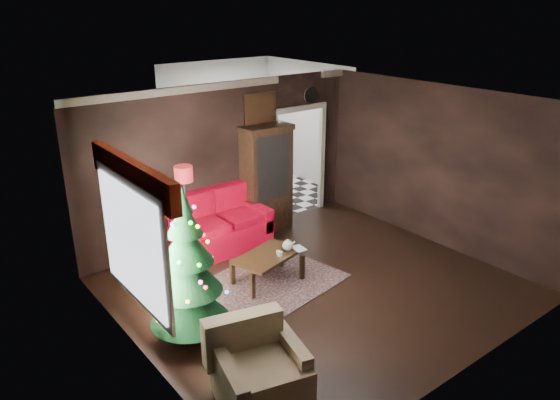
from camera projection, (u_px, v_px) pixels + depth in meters
floor at (316, 287)px, 8.04m from camera, size 5.50×5.50×0.00m
ceiling at (321, 103)px, 7.05m from camera, size 5.50×5.50×0.00m
wall_back at (225, 162)px, 9.39m from camera, size 5.50×0.00×5.50m
wall_front at (474, 267)px, 5.70m from camera, size 5.50×0.00×5.50m
wall_left at (137, 255)px, 5.96m from camera, size 0.00×5.50×5.50m
wall_right at (438, 166)px, 9.12m from camera, size 0.00×5.50×5.50m
doorway at (298, 163)px, 10.49m from camera, size 1.10×0.10×2.10m
left_window at (132, 244)px, 6.12m from camera, size 0.05×1.60×1.40m
valance at (132, 175)px, 5.87m from camera, size 0.12×2.10×0.35m
kitchen_floor at (255, 193)px, 11.97m from camera, size 3.00×3.00×0.00m
kitchen_window at (218, 108)px, 12.43m from camera, size 0.70×0.06×0.70m
rug at (267, 284)px, 8.12m from camera, size 2.45×1.96×0.01m
loveseat at (221, 222)px, 9.14m from camera, size 1.70×0.90×1.00m
curio_cabinet at (267, 181)px, 9.81m from camera, size 0.90×0.45×1.90m
floor_lamp at (187, 222)px, 8.29m from camera, size 0.40×0.40×1.82m
christmas_tree at (187, 267)px, 6.43m from camera, size 1.04×1.04×1.92m
armchair at (261, 368)px, 5.58m from camera, size 1.13×1.13×0.95m
coffee_table at (268, 268)px, 8.11m from camera, size 1.14×0.86×0.46m
teapot at (288, 245)px, 8.13m from camera, size 0.23×0.23×0.18m
cup_a at (280, 254)px, 7.98m from camera, size 0.09×0.09×0.07m
cup_b at (278, 252)px, 8.03m from camera, size 0.09×0.09×0.06m
book at (294, 244)px, 8.12m from camera, size 0.17×0.04×0.24m
wall_clock at (311, 95)px, 10.12m from camera, size 0.32×0.32×0.06m
painting at (260, 109)px, 9.48m from camera, size 0.62×0.05×0.52m
kitchen_counter at (226, 162)px, 12.69m from camera, size 1.80×0.60×0.90m
kitchen_table at (252, 183)px, 11.44m from camera, size 0.70×0.70×0.75m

